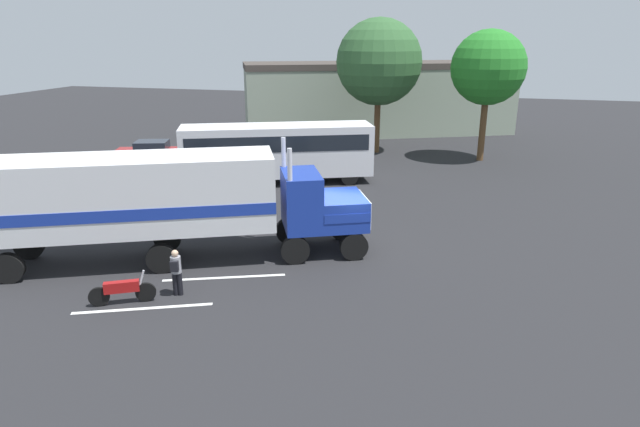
{
  "coord_description": "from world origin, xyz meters",
  "views": [
    {
      "loc": [
        4.24,
        -19.89,
        8.4
      ],
      "look_at": [
        -0.94,
        -0.13,
        1.6
      ],
      "focal_mm": 30.38,
      "sensor_mm": 36.0,
      "label": 1
    }
  ],
  "objects_px": {
    "person_bystander": "(176,271)",
    "tree_center": "(488,68)",
    "motorcycle": "(122,290)",
    "tree_left": "(379,62)",
    "parked_car": "(150,152)",
    "parked_bus": "(277,148)",
    "semi_truck": "(163,198)"
  },
  "relations": [
    {
      "from": "motorcycle",
      "to": "tree_left",
      "type": "bearing_deg",
      "value": 80.71
    },
    {
      "from": "semi_truck",
      "to": "tree_center",
      "type": "height_order",
      "value": "tree_center"
    },
    {
      "from": "parked_car",
      "to": "motorcycle",
      "type": "relative_size",
      "value": 2.49
    },
    {
      "from": "semi_truck",
      "to": "motorcycle",
      "type": "distance_m",
      "value": 4.14
    },
    {
      "from": "motorcycle",
      "to": "tree_center",
      "type": "distance_m",
      "value": 28.15
    },
    {
      "from": "motorcycle",
      "to": "semi_truck",
      "type": "bearing_deg",
      "value": 96.27
    },
    {
      "from": "motorcycle",
      "to": "tree_center",
      "type": "relative_size",
      "value": 0.22
    },
    {
      "from": "motorcycle",
      "to": "tree_left",
      "type": "height_order",
      "value": "tree_left"
    },
    {
      "from": "tree_center",
      "to": "parked_car",
      "type": "bearing_deg",
      "value": -162.34
    },
    {
      "from": "parked_car",
      "to": "tree_left",
      "type": "bearing_deg",
      "value": 28.63
    },
    {
      "from": "tree_center",
      "to": "semi_truck",
      "type": "bearing_deg",
      "value": -119.43
    },
    {
      "from": "parked_bus",
      "to": "parked_car",
      "type": "bearing_deg",
      "value": 166.49
    },
    {
      "from": "parked_bus",
      "to": "motorcycle",
      "type": "relative_size",
      "value": 5.84
    },
    {
      "from": "person_bystander",
      "to": "motorcycle",
      "type": "xyz_separation_m",
      "value": [
        -1.42,
        -1.01,
        -0.41
      ]
    },
    {
      "from": "person_bystander",
      "to": "motorcycle",
      "type": "bearing_deg",
      "value": -144.65
    },
    {
      "from": "parked_bus",
      "to": "parked_car",
      "type": "height_order",
      "value": "parked_bus"
    },
    {
      "from": "parked_car",
      "to": "tree_left",
      "type": "distance_m",
      "value": 17.1
    },
    {
      "from": "semi_truck",
      "to": "parked_car",
      "type": "distance_m",
      "value": 17.44
    },
    {
      "from": "parked_car",
      "to": "tree_center",
      "type": "height_order",
      "value": "tree_center"
    },
    {
      "from": "motorcycle",
      "to": "tree_left",
      "type": "distance_m",
      "value": 26.83
    },
    {
      "from": "tree_left",
      "to": "person_bystander",
      "type": "bearing_deg",
      "value": -96.44
    },
    {
      "from": "parked_car",
      "to": "motorcycle",
      "type": "bearing_deg",
      "value": -61.22
    },
    {
      "from": "motorcycle",
      "to": "tree_left",
      "type": "relative_size",
      "value": 0.2
    },
    {
      "from": "parked_car",
      "to": "tree_center",
      "type": "distance_m",
      "value": 23.31
    },
    {
      "from": "person_bystander",
      "to": "tree_center",
      "type": "height_order",
      "value": "tree_center"
    },
    {
      "from": "semi_truck",
      "to": "tree_center",
      "type": "distance_m",
      "value": 24.83
    },
    {
      "from": "semi_truck",
      "to": "parked_car",
      "type": "relative_size",
      "value": 2.94
    },
    {
      "from": "parked_car",
      "to": "parked_bus",
      "type": "bearing_deg",
      "value": -13.51
    },
    {
      "from": "person_bystander",
      "to": "tree_left",
      "type": "height_order",
      "value": "tree_left"
    },
    {
      "from": "parked_bus",
      "to": "motorcycle",
      "type": "height_order",
      "value": "parked_bus"
    },
    {
      "from": "parked_bus",
      "to": "tree_left",
      "type": "distance_m",
      "value": 11.83
    },
    {
      "from": "tree_center",
      "to": "parked_bus",
      "type": "bearing_deg",
      "value": -141.7
    }
  ]
}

